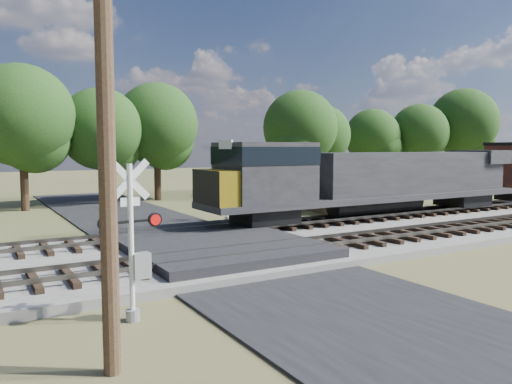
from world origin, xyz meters
TOP-DOWN VIEW (x-y plane):
  - ground at (0.00, 0.00)m, footprint 160.00×160.00m
  - ballast_bed at (10.00, 0.50)m, footprint 140.00×10.00m
  - road at (0.00, 0.00)m, footprint 7.00×60.00m
  - crossing_panel at (0.00, 0.50)m, footprint 7.00×9.00m
  - track_near at (3.12, -2.00)m, footprint 140.00×2.60m
  - track_far at (3.12, 3.00)m, footprint 140.00×2.60m
  - crossing_signal_near at (-5.08, -5.82)m, footprint 1.64×0.37m
  - crossing_signal_far at (4.51, 8.00)m, footprint 1.56×0.42m
  - utility_pole at (-6.35, -8.51)m, footprint 2.43×0.93m
  - equipment_shed at (13.49, 8.43)m, footprint 5.19×5.19m
  - treeline at (6.08, 20.56)m, footprint 77.59×10.70m

SIDE VIEW (x-z plane):
  - ground at x=0.00m, z-range 0.00..0.00m
  - road at x=0.00m, z-range 0.00..0.08m
  - ballast_bed at x=10.00m, z-range 0.00..0.30m
  - crossing_panel at x=0.00m, z-range 0.01..0.62m
  - track_near at x=3.12m, z-range 0.25..0.58m
  - track_far at x=3.12m, z-range 0.25..0.58m
  - equipment_shed at x=13.49m, z-range 0.02..3.03m
  - crossing_signal_far at x=4.51m, z-range -0.33..3.56m
  - crossing_signal_near at x=-5.08m, z-range -0.34..3.73m
  - utility_pole at x=-6.35m, z-range 0.31..10.59m
  - treeline at x=6.08m, z-range 0.75..11.85m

